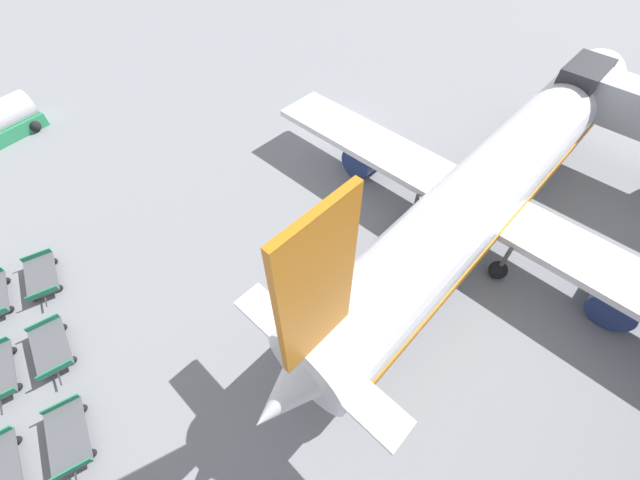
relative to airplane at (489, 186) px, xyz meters
The scene contains 5 objects.
ground_plane 14.51m from the airplane, behind, with size 500.00×500.00×0.00m, color gray.
airplane is the anchor object (origin of this frame).
baggage_dolly_row_mid_a_col_a 26.80m from the airplane, 122.24° to the right, with size 3.93×2.23×0.92m.
baggage_dolly_row_mid_a_col_b 25.57m from the airplane, 111.53° to the right, with size 3.91×2.02×0.92m.
baggage_dolly_row_mid_a_col_c 25.08m from the airplane, 100.42° to the right, with size 3.93×2.20×0.92m.
Camera 1 is at (20.07, -20.07, 19.47)m, focal length 22.00 mm.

